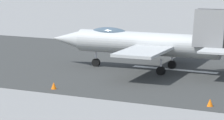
{
  "coord_description": "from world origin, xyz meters",
  "views": [
    {
      "loc": [
        -18.16,
        49.83,
        9.9
      ],
      "look_at": [
        1.57,
        9.35,
        2.2
      ],
      "focal_mm": 95.99,
      "sensor_mm": 36.0,
      "label": 1
    }
  ],
  "objects": [
    {
      "name": "marker_cone_mid",
      "position": [
        5.39,
        11.66,
        0.28
      ],
      "size": [
        0.44,
        0.44,
        0.55
      ],
      "primitive_type": "cone",
      "color": "orange",
      "rests_on": "ground"
    },
    {
      "name": "marker_cone_near",
      "position": [
        -6.91,
        11.66,
        0.28
      ],
      "size": [
        0.44,
        0.44,
        0.55
      ],
      "primitive_type": "cone",
      "color": "orange",
      "rests_on": "ground"
    },
    {
      "name": "fighter_jet",
      "position": [
        2.11,
        1.39,
        2.48
      ],
      "size": [
        17.65,
        13.6,
        5.68
      ],
      "color": "#A9ADAD",
      "rests_on": "ground"
    },
    {
      "name": "runway_strip",
      "position": [
        -0.02,
        0.0,
        0.01
      ],
      "size": [
        240.0,
        26.0,
        0.02
      ],
      "color": "#313332",
      "rests_on": "ground"
    },
    {
      "name": "ground_plane",
      "position": [
        0.0,
        0.0,
        0.0
      ],
      "size": [
        400.0,
        400.0,
        0.0
      ],
      "primitive_type": "plane",
      "color": "gray"
    }
  ]
}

